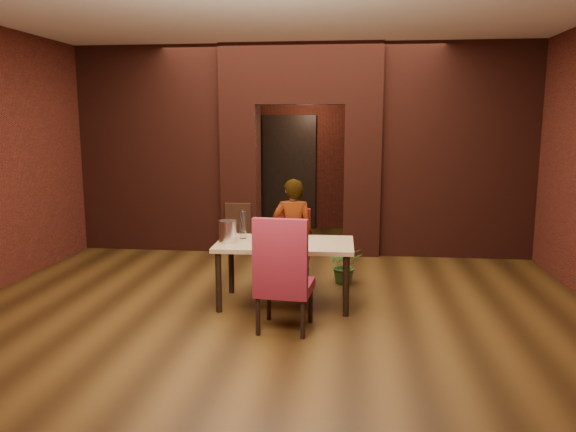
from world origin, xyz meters
name	(u,v)px	position (x,y,z in m)	size (l,w,h in m)	color
floor	(286,288)	(0.00, 0.00, 0.00)	(8.00, 8.00, 0.00)	#442B11
ceiling	(286,20)	(0.00, 0.00, 3.20)	(7.00, 8.00, 0.04)	silver
wall_back	(310,145)	(0.00, 4.00, 1.60)	(7.00, 0.04, 3.20)	maroon
wall_front	(193,213)	(0.00, -4.00, 1.60)	(7.00, 0.04, 3.20)	maroon
wall_left	(13,157)	(-3.50, 0.00, 1.60)	(0.04, 8.00, 3.20)	maroon
pillar_left	(241,179)	(-0.95, 2.00, 1.15)	(0.55, 0.55, 2.30)	maroon
pillar_right	(362,180)	(0.95, 2.00, 1.15)	(0.55, 0.55, 2.30)	maroon
lintel	(301,74)	(0.00, 2.00, 2.75)	(2.45, 0.55, 0.90)	maroon
wing_wall_left	(154,150)	(-2.36, 2.00, 1.60)	(2.27, 0.35, 3.20)	maroon
wing_wall_right	(457,151)	(2.36, 2.00, 1.60)	(2.27, 0.35, 3.20)	maroon
vent_panel	(238,219)	(-0.95, 1.71, 0.55)	(0.40, 0.03, 0.50)	brown
rear_door	(289,174)	(-0.40, 3.94, 1.05)	(0.90, 0.08, 2.10)	black
rear_door_frame	(289,174)	(-0.40, 3.90, 1.05)	(1.02, 0.04, 2.22)	black
dining_table	(285,273)	(0.06, -0.61, 0.36)	(1.53, 0.86, 0.72)	tan
chair_far	(291,249)	(0.05, 0.10, 0.48)	(0.44, 0.44, 0.96)	maroon
chair_near	(285,273)	(0.15, -1.39, 0.58)	(0.53, 0.53, 1.16)	maroon
person_seated	(293,233)	(0.08, 0.05, 0.68)	(0.50, 0.33, 1.36)	silver
wine_glass_a	(278,231)	(-0.03, -0.51, 0.82)	(0.08, 0.08, 0.21)	white
wine_glass_b	(286,231)	(0.07, -0.52, 0.82)	(0.09, 0.09, 0.21)	white
wine_glass_c	(303,236)	(0.28, -0.74, 0.82)	(0.09, 0.09, 0.21)	white
tasting_sheet	(272,245)	(-0.06, -0.80, 0.72)	(0.27, 0.20, 0.00)	white
wine_bucket	(228,231)	(-0.57, -0.68, 0.84)	(0.20, 0.20, 0.25)	silver
water_bottle	(243,224)	(-0.44, -0.46, 0.88)	(0.08, 0.08, 0.34)	silver
potted_plant	(345,265)	(0.73, 0.30, 0.24)	(0.43, 0.37, 0.47)	#305C24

